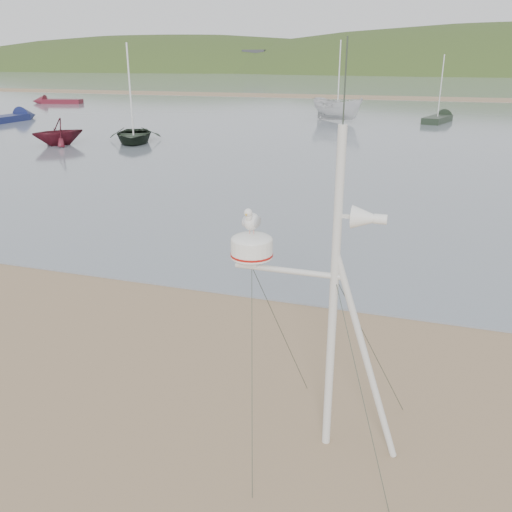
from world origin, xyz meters
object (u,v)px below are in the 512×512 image
(sailboat_dark_mid, at_px, (442,118))
(boat_dark, at_px, (131,105))
(sailboat_blue_near, at_px, (15,117))
(boat_white, at_px, (338,89))
(dinghy_red_far, at_px, (51,101))
(mast_rig, at_px, (324,363))
(boat_red, at_px, (56,119))

(sailboat_dark_mid, bearing_deg, boat_dark, -133.92)
(sailboat_dark_mid, height_order, sailboat_blue_near, sailboat_blue_near)
(boat_dark, distance_m, sailboat_blue_near, 18.10)
(boat_white, bearing_deg, sailboat_blue_near, 140.15)
(sailboat_blue_near, bearing_deg, boat_white, 16.37)
(dinghy_red_far, bearing_deg, boat_white, -13.96)
(sailboat_dark_mid, relative_size, dinghy_red_far, 0.96)
(boat_dark, height_order, sailboat_dark_mid, sailboat_dark_mid)
(mast_rig, distance_m, boat_red, 29.81)
(dinghy_red_far, bearing_deg, mast_rig, -49.19)
(sailboat_dark_mid, bearing_deg, dinghy_red_far, 172.56)
(boat_dark, relative_size, sailboat_blue_near, 0.65)
(dinghy_red_far, bearing_deg, boat_red, -51.49)
(boat_dark, relative_size, dinghy_red_far, 0.75)
(boat_dark, xyz_separation_m, sailboat_dark_mid, (18.16, 18.85, -2.00))
(sailboat_dark_mid, bearing_deg, boat_red, -136.04)
(boat_white, height_order, sailboat_blue_near, sailboat_blue_near)
(sailboat_blue_near, relative_size, dinghy_red_far, 1.16)
(mast_rig, relative_size, boat_red, 1.72)
(mast_rig, bearing_deg, boat_red, 133.45)
(boat_red, distance_m, dinghy_red_far, 34.27)
(mast_rig, relative_size, boat_white, 1.00)
(boat_white, xyz_separation_m, sailboat_dark_mid, (8.27, 3.05, -2.34))
(boat_dark, xyz_separation_m, dinghy_red_far, (-25.10, 24.50, -2.02))
(boat_dark, height_order, boat_white, boat_white)
(boat_white, bearing_deg, dinghy_red_far, 109.82)
(sailboat_blue_near, distance_m, dinghy_red_far, 18.67)
(boat_red, bearing_deg, boat_dark, 65.55)
(boat_red, bearing_deg, boat_white, 87.17)
(boat_red, bearing_deg, sailboat_blue_near, 173.61)
(boat_red, xyz_separation_m, sailboat_dark_mid, (21.93, 21.15, -1.25))
(boat_red, height_order, sailboat_blue_near, sailboat_blue_near)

